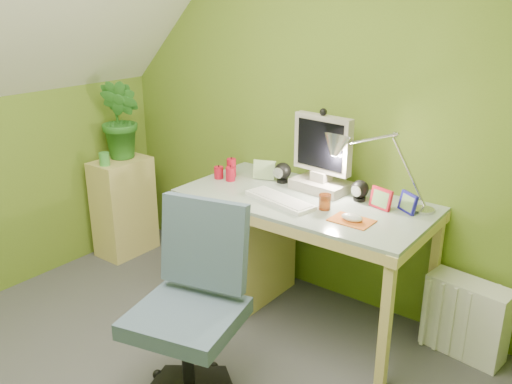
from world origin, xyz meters
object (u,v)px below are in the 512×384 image
Objects in this scene: desk at (303,258)px; potted_plant at (122,120)px; desk_lamp at (395,152)px; side_ledge at (124,207)px; monitor at (323,145)px; radiator at (466,318)px; task_chair at (186,314)px.

potted_plant is (-1.58, -0.02, 0.65)m from desk.
desk_lamp is 2.17m from side_ledge.
side_ledge is at bearing -166.14° from monitor.
desk is at bearing -85.16° from monitor.
monitor is 1.60m from potted_plant.
potted_plant is at bearing -167.91° from monitor.
monitor is 0.94× the size of potted_plant.
desk is at bearing -158.76° from radiator.
desk_lamp is 0.84× the size of side_ledge.
desk is 1.59m from side_ledge.
desk_lamp is 1.43× the size of radiator.
desk is at bearing 75.17° from task_chair.
task_chair is at bearing -30.45° from side_ledge.
side_ledge is 0.75× the size of task_chair.
monitor is at bearing 89.37° from desk.
desk_lamp is at bearing -166.70° from radiator.
desk is 2.62× the size of monitor.
side_ledge is 1.82m from task_chair.
side_ledge is (-1.58, -0.25, -0.69)m from monitor.
monitor is 1.27× the size of radiator.
task_chair reaches higher than radiator.
radiator is at bearing 38.37° from task_chair.
desk_lamp is at bearing 54.41° from task_chair.
task_chair is at bearing -91.45° from desk.
desk is 0.86m from desk_lamp.
desk is 1.96× the size of side_ledge.
monitor is at bearing 7.24° from potted_plant.
task_chair is 1.57m from radiator.
side_ledge is at bearing -165.82° from radiator.
desk_lamp reaches higher than desk.
radiator is at bearing 7.92° from monitor.
potted_plant is (0.00, 0.05, 0.67)m from side_ledge.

